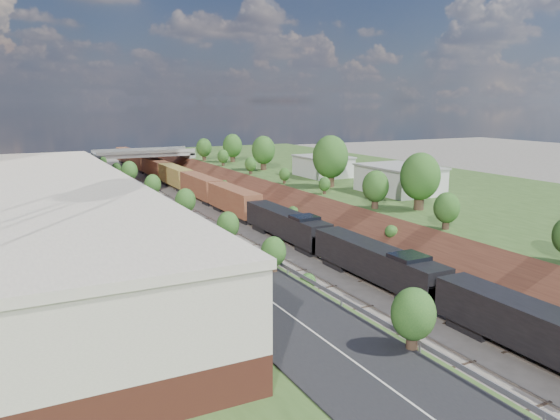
# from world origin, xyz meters

# --- Properties ---
(platform_right) EXTENTS (44.00, 180.00, 5.00)m
(platform_right) POSITION_xyz_m (33.00, 60.00, 2.50)
(platform_right) COLOR #334E20
(platform_right) RESTS_ON ground
(embankment_left) EXTENTS (10.00, 180.00, 10.00)m
(embankment_left) POSITION_xyz_m (-11.00, 60.00, 0.00)
(embankment_left) COLOR brown
(embankment_left) RESTS_ON ground
(embankment_right) EXTENTS (10.00, 180.00, 10.00)m
(embankment_right) POSITION_xyz_m (11.00, 60.00, 0.00)
(embankment_right) COLOR brown
(embankment_right) RESTS_ON ground
(rail_left_track) EXTENTS (1.58, 180.00, 0.18)m
(rail_left_track) POSITION_xyz_m (-2.60, 60.00, 0.09)
(rail_left_track) COLOR gray
(rail_left_track) RESTS_ON ground
(rail_right_track) EXTENTS (1.58, 180.00, 0.18)m
(rail_right_track) POSITION_xyz_m (2.60, 60.00, 0.09)
(rail_right_track) COLOR gray
(rail_right_track) RESTS_ON ground
(road) EXTENTS (8.00, 180.00, 0.10)m
(road) POSITION_xyz_m (-15.50, 60.00, 5.05)
(road) COLOR black
(road) RESTS_ON platform_left
(guardrail) EXTENTS (0.10, 171.00, 0.70)m
(guardrail) POSITION_xyz_m (-11.40, 59.80, 5.55)
(guardrail) COLOR #99999E
(guardrail) RESTS_ON platform_left
(commercial_building) EXTENTS (14.30, 62.30, 7.00)m
(commercial_building) POSITION_xyz_m (-28.00, 38.00, 8.51)
(commercial_building) COLOR brown
(commercial_building) RESTS_ON platform_left
(overpass) EXTENTS (24.50, 8.30, 7.40)m
(overpass) POSITION_xyz_m (0.00, 122.00, 4.92)
(overpass) COLOR gray
(overpass) RESTS_ON ground
(white_building_near) EXTENTS (9.00, 12.00, 4.00)m
(white_building_near) POSITION_xyz_m (23.50, 52.00, 7.00)
(white_building_near) COLOR silver
(white_building_near) RESTS_ON platform_right
(white_building_far) EXTENTS (8.00, 10.00, 3.60)m
(white_building_far) POSITION_xyz_m (23.00, 74.00, 6.80)
(white_building_far) COLOR silver
(white_building_far) RESTS_ON platform_right
(tree_right_large) EXTENTS (5.25, 5.25, 7.61)m
(tree_right_large) POSITION_xyz_m (17.00, 40.00, 9.38)
(tree_right_large) COLOR #473323
(tree_right_large) RESTS_ON platform_right
(tree_left_crest) EXTENTS (2.45, 2.45, 3.55)m
(tree_left_crest) POSITION_xyz_m (-11.80, 20.00, 7.04)
(tree_left_crest) COLOR #473323
(tree_left_crest) RESTS_ON platform_left
(freight_train) EXTENTS (3.25, 164.89, 4.80)m
(freight_train) POSITION_xyz_m (2.60, 84.94, 2.73)
(freight_train) COLOR black
(freight_train) RESTS_ON ground
(suv) EXTENTS (5.31, 7.80, 1.98)m
(suv) POSITION_xyz_m (-14.66, 33.87, 6.09)
(suv) COLOR black
(suv) RESTS_ON road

